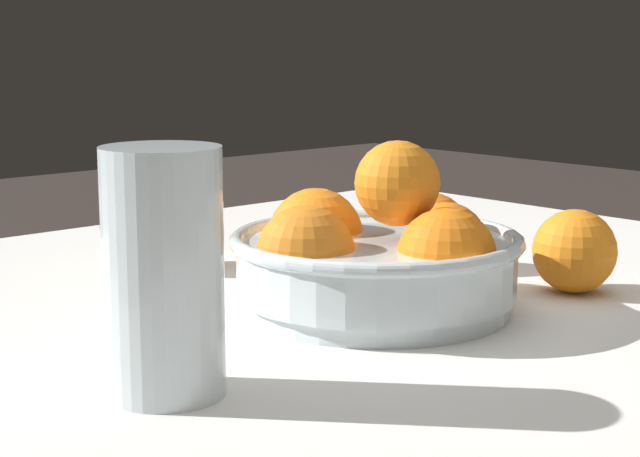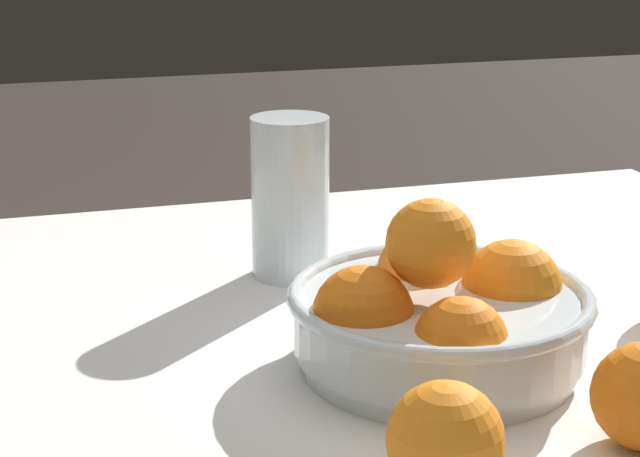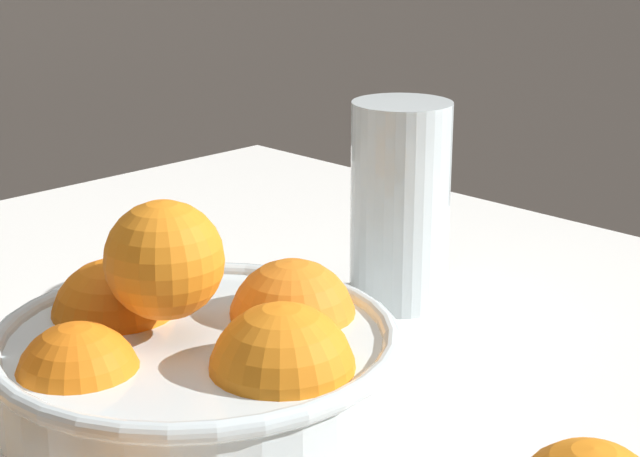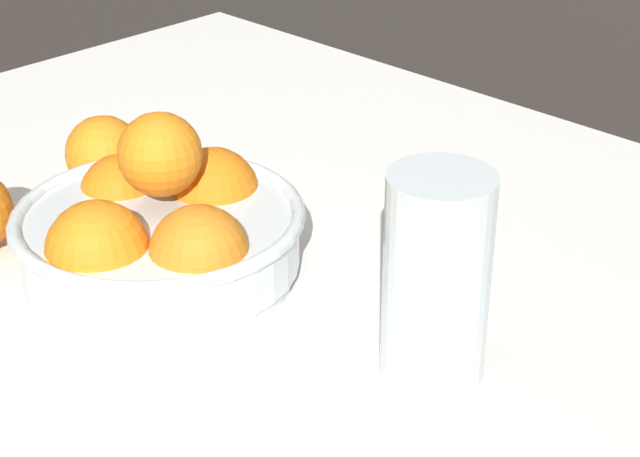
{
  "view_description": "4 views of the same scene",
  "coord_description": "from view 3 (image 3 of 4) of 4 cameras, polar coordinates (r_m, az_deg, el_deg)",
  "views": [
    {
      "loc": [
        0.62,
        0.59,
        0.95
      ],
      "look_at": [
        0.12,
        0.04,
        0.81
      ],
      "focal_mm": 60.0,
      "sensor_mm": 36.0,
      "label": 1
    },
    {
      "loc": [
        -0.72,
        0.3,
        1.08
      ],
      "look_at": [
        0.17,
        0.04,
        0.79
      ],
      "focal_mm": 60.0,
      "sensor_mm": 36.0,
      "label": 2
    },
    {
      "loc": [
        -0.34,
        -0.47,
        1.03
      ],
      "look_at": [
        0.15,
        0.02,
        0.81
      ],
      "focal_mm": 60.0,
      "sensor_mm": 36.0,
      "label": 3
    },
    {
      "loc": [
        0.65,
        -0.48,
        1.19
      ],
      "look_at": [
        0.13,
        0.05,
        0.79
      ],
      "focal_mm": 60.0,
      "sensor_mm": 36.0,
      "label": 4
    }
  ],
  "objects": [
    {
      "name": "juice_glass",
      "position": [
        0.82,
        4.28,
        0.64
      ],
      "size": [
        0.08,
        0.08,
        0.16
      ],
      "color": "#F4A314",
      "rests_on": "dining_table"
    },
    {
      "name": "fruit_bowl",
      "position": [
        0.64,
        -6.54,
        -7.02
      ],
      "size": [
        0.24,
        0.24,
        0.14
      ],
      "color": "silver",
      "rests_on": "dining_table"
    }
  ]
}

